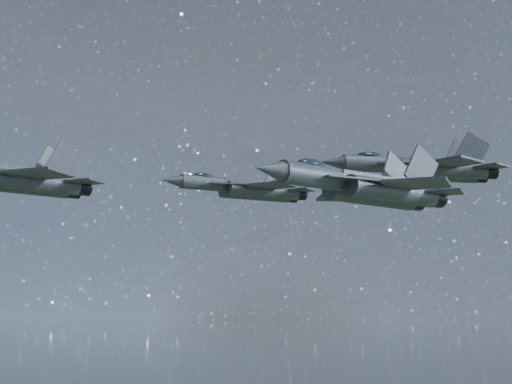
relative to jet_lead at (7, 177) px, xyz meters
name	(u,v)px	position (x,y,z in m)	size (l,w,h in m)	color
jet_lead	(7,177)	(0.00, 0.00, 0.00)	(18.71, 12.78, 4.70)	#2C3137
jet_left	(248,189)	(27.61, 11.68, 2.76)	(17.86, 12.70, 4.55)	#2C3137
jet_right	(368,187)	(25.80, -15.59, -1.40)	(20.17, 13.78, 5.06)	#2C3137
jet_slot	(425,168)	(38.54, -6.27, 2.85)	(18.63, 12.68, 4.68)	#2C3137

